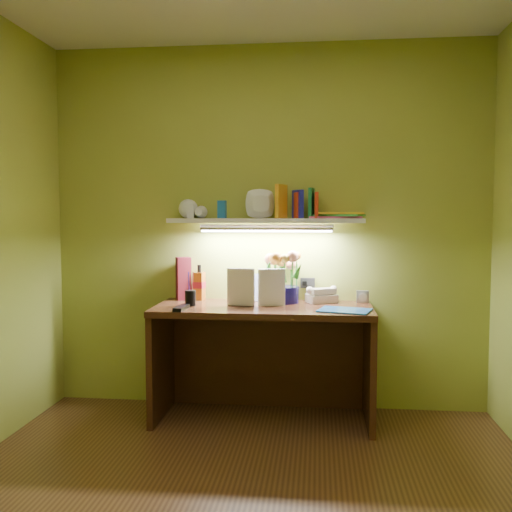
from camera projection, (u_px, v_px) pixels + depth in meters
The scene contains 13 objects.
desk at pixel (263, 363), 3.70m from camera, with size 1.40×0.60×0.75m, color #331D0D.
flower_bouquet at pixel (283, 274), 3.82m from camera, with size 0.24×0.24×0.38m, color #100B3A, non-canonical shape.
telephone at pixel (322, 294), 3.82m from camera, with size 0.19×0.14×0.11m, color beige, non-canonical shape.
desk_clock at pixel (363, 297), 3.82m from camera, with size 0.08×0.04×0.08m, color silver.
whisky_bottle at pixel (199, 282), 3.94m from camera, with size 0.07×0.07×0.24m, color #B95716, non-canonical shape.
whisky_box at pixel (184, 278), 3.95m from camera, with size 0.09×0.09×0.30m, color maroon.
pen_cup at pixel (190, 293), 3.68m from camera, with size 0.07×0.07×0.17m, color black.
art_card at pixel (247, 287), 3.88m from camera, with size 0.19×0.04×0.19m, color white, non-canonical shape.
tv_remote at pixel (181, 308), 3.54m from camera, with size 0.05×0.20×0.02m, color black.
blue_folder at pixel (345, 310), 3.49m from camera, with size 0.31×0.22×0.01m, color #1F61B2.
desk_book_a at pixel (227, 287), 3.69m from camera, with size 0.18×0.02×0.25m, color silver.
desk_book_b at pixel (258, 288), 3.66m from camera, with size 0.18×0.02×0.24m, color white.
wall_shelf at pixel (270, 215), 3.82m from camera, with size 1.32×0.32×0.26m.
Camera 1 is at (0.35, -2.43, 1.33)m, focal length 40.00 mm.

